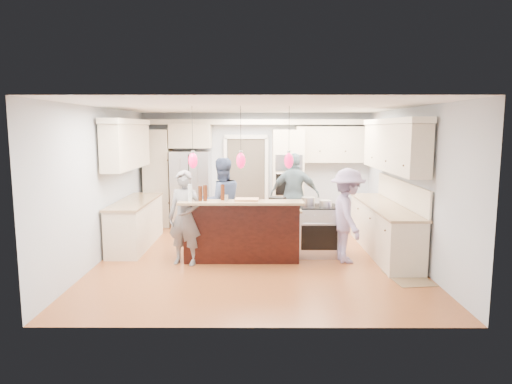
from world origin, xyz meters
TOP-DOWN VIEW (x-y plane):
  - ground_plane at (0.00, 0.00)m, footprint 6.00×6.00m
  - room_shell at (0.00, 0.00)m, footprint 5.54×6.04m
  - refrigerator at (-1.55, 2.64)m, footprint 0.90×0.70m
  - oven_column at (0.75, 2.67)m, footprint 0.72×0.69m
  - back_upper_cabinets at (-0.75, 2.76)m, footprint 5.30×0.61m
  - right_counter_run at (2.44, 0.30)m, footprint 0.64×3.10m
  - left_cabinets at (-2.44, 0.80)m, footprint 0.64×2.30m
  - kitchen_island at (-0.25, 0.07)m, footprint 2.10×1.46m
  - island_range at (1.16, 0.15)m, footprint 0.82×0.71m
  - pendant_lights at (-0.25, -0.51)m, footprint 1.75×0.15m
  - person_bar_end at (-1.22, -0.45)m, footprint 0.68×0.53m
  - person_far_left at (-0.69, 0.85)m, footprint 1.04×0.93m
  - person_far_right at (0.83, 1.60)m, footprint 1.12×0.62m
  - person_range_side at (1.60, -0.29)m, footprint 0.68×1.10m
  - floor_rug at (2.40, -1.21)m, footprint 0.66×0.89m
  - water_bottle at (-1.10, -0.60)m, footprint 0.08×0.08m
  - beer_bottle_a at (-0.94, -0.52)m, footprint 0.08×0.08m
  - beer_bottle_b at (-0.85, -0.52)m, footprint 0.09×0.09m
  - beer_bottle_c at (-0.57, -0.44)m, footprint 0.07×0.07m
  - drink_can at (-0.49, -0.57)m, footprint 0.08×0.08m
  - cutting_board at (-0.15, -0.47)m, footprint 0.41×0.30m
  - pot_large at (0.97, 0.26)m, footprint 0.25×0.25m
  - pot_small at (1.27, 0.11)m, footprint 0.22×0.22m

SIDE VIEW (x-z plane):
  - ground_plane at x=0.00m, z-range 0.00..0.00m
  - floor_rug at x=2.40m, z-range 0.00..0.01m
  - island_range at x=1.16m, z-range 0.00..0.92m
  - kitchen_island at x=-0.25m, z-range -0.08..1.04m
  - person_bar_end at x=-1.22m, z-range 0.00..1.63m
  - person_range_side at x=1.60m, z-range 0.00..1.65m
  - person_far_left at x=-0.69m, z-range 0.00..1.76m
  - refrigerator at x=-1.55m, z-range 0.00..1.80m
  - person_far_right at x=0.83m, z-range 0.00..1.81m
  - pot_small at x=1.27m, z-range 0.92..1.03m
  - pot_large at x=0.97m, z-range 0.92..1.07m
  - right_counter_run at x=2.44m, z-range -0.20..2.31m
  - left_cabinets at x=-2.44m, z-range -0.20..2.31m
  - cutting_board at x=-0.15m, z-range 1.12..1.15m
  - oven_column at x=0.75m, z-range 0.00..2.30m
  - drink_can at x=-0.49m, z-range 1.12..1.23m
  - beer_bottle_a at x=-0.94m, z-range 1.12..1.38m
  - beer_bottle_c at x=-0.57m, z-range 1.12..1.39m
  - beer_bottle_b at x=-0.85m, z-range 1.12..1.39m
  - water_bottle at x=-1.10m, z-range 1.12..1.42m
  - back_upper_cabinets at x=-0.75m, z-range 0.40..2.94m
  - pendant_lights at x=-0.25m, z-range 1.29..2.32m
  - room_shell at x=0.00m, z-range 0.46..3.18m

